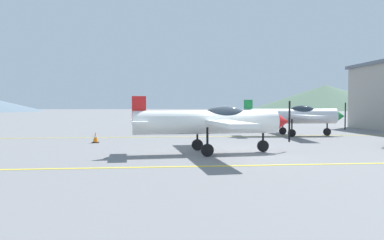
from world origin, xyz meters
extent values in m
plane|color=slate|center=(0.00, 0.00, 0.00)|extent=(400.00, 400.00, 0.00)
cube|color=yellow|center=(0.00, -3.35, 0.01)|extent=(80.00, 0.16, 0.01)
cube|color=yellow|center=(0.00, 8.20, 0.01)|extent=(80.00, 0.16, 0.01)
cylinder|color=white|center=(-1.14, 0.01, 1.34)|extent=(6.36, 1.55, 1.02)
cone|color=red|center=(2.33, 0.30, 1.34)|extent=(0.72, 0.92, 0.87)
cube|color=black|center=(2.69, 0.33, 1.34)|extent=(0.05, 0.11, 1.85)
ellipsoid|color=#1E2833|center=(-0.31, 0.08, 1.65)|extent=(1.92, 0.99, 0.83)
cube|color=white|center=(-0.77, 0.04, 1.39)|extent=(1.71, 8.21, 0.15)
cube|color=white|center=(-4.00, -0.24, 1.39)|extent=(0.85, 2.45, 0.09)
cube|color=red|center=(-4.00, -0.24, 1.90)|extent=(0.59, 0.16, 1.11)
cylinder|color=black|center=(1.45, 0.23, 0.72)|extent=(0.09, 0.09, 0.93)
cylinder|color=black|center=(1.45, 0.23, 0.26)|extent=(0.53, 0.15, 0.52)
cylinder|color=black|center=(-1.23, -1.03, 0.72)|extent=(0.09, 0.09, 0.93)
cylinder|color=black|center=(-1.23, -1.03, 0.26)|extent=(0.53, 0.15, 0.52)
cylinder|color=black|center=(-1.41, 1.00, 0.72)|extent=(0.09, 0.09, 0.93)
cylinder|color=black|center=(-1.41, 1.00, 0.26)|extent=(0.53, 0.15, 0.52)
cylinder|color=silver|center=(5.81, 8.39, 1.34)|extent=(6.35, 1.40, 1.02)
cone|color=#1E8C3F|center=(9.27, 8.18, 1.34)|extent=(0.70, 0.90, 0.87)
cube|color=black|center=(9.64, 8.16, 1.34)|extent=(0.04, 0.11, 1.85)
ellipsoid|color=#1E2833|center=(6.64, 8.34, 1.65)|extent=(1.90, 0.94, 0.83)
cube|color=silver|center=(6.18, 8.37, 1.39)|extent=(1.51, 8.20, 0.15)
cube|color=silver|center=(2.94, 8.56, 1.39)|extent=(0.79, 2.44, 0.09)
cube|color=#1E8C3F|center=(2.94, 8.56, 1.90)|extent=(0.59, 0.15, 1.11)
cylinder|color=black|center=(8.40, 8.24, 0.72)|extent=(0.09, 0.09, 0.93)
cylinder|color=black|center=(8.40, 8.24, 0.26)|extent=(0.52, 0.14, 0.52)
cylinder|color=black|center=(5.56, 7.39, 0.72)|extent=(0.09, 0.09, 0.93)
cylinder|color=black|center=(5.56, 7.39, 0.26)|extent=(0.52, 0.14, 0.52)
cylinder|color=black|center=(5.68, 9.42, 0.72)|extent=(0.09, 0.09, 0.93)
cylinder|color=black|center=(5.68, 9.42, 0.26)|extent=(0.52, 0.14, 0.52)
cube|color=black|center=(-6.63, 4.95, 0.02)|extent=(0.36, 0.36, 0.04)
cone|color=orange|center=(-6.63, 4.95, 0.32)|extent=(0.29, 0.29, 0.55)
cylinder|color=white|center=(-6.63, 4.95, 0.34)|extent=(0.20, 0.20, 0.08)
cone|color=#4C6651|center=(76.21, 147.01, 5.86)|extent=(72.40, 72.40, 11.72)
camera|label=1|loc=(-3.30, -15.36, 2.06)|focal=33.73mm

